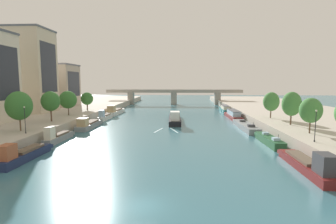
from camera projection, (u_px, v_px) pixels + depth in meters
ground_plane at (143, 206)px, 23.74m from camera, size 400.00×400.00×0.00m
quay_left at (41, 115)px, 80.08m from camera, size 36.00×170.00×2.32m
quay_right at (304, 116)px, 76.26m from camera, size 36.00×170.00×2.32m
barge_midriver at (175, 118)px, 72.87m from camera, size 3.72×19.25×3.61m
wake_behind_barge at (166, 130)px, 60.54m from camera, size 5.60×5.97×0.03m
moored_boat_left_gap_after at (23, 154)px, 37.14m from camera, size 2.38×11.66×3.15m
moored_boat_left_end at (58, 137)px, 49.02m from camera, size 1.81×10.29×3.35m
moored_boat_left_second at (89, 124)px, 63.79m from camera, size 2.77×13.40×2.94m
moored_boat_left_near at (105, 117)px, 77.32m from camera, size 1.99×10.18×3.18m
moored_boat_left_midway at (115, 111)px, 90.64m from camera, size 3.38×15.27×3.43m
moored_boat_right_upstream at (309, 165)px, 32.49m from camera, size 2.57×13.81×3.36m
moored_boat_right_downstream at (269, 140)px, 47.34m from camera, size 2.22×11.39×2.45m
moored_boat_right_midway at (246, 126)px, 62.32m from camera, size 3.07×16.12×2.40m
moored_boat_right_near at (233, 115)px, 80.15m from camera, size 3.02×16.01×2.66m
moored_boat_right_far at (225, 109)px, 96.74m from camera, size 3.13×14.50×2.60m
tree_left_nearest at (19, 106)px, 47.18m from camera, size 4.58×4.58×7.25m
tree_left_far at (51, 101)px, 58.60m from camera, size 4.10×4.10×6.83m
tree_left_third at (68, 100)px, 69.48m from camera, size 4.59×4.59×6.53m
tree_left_end_of_row at (87, 99)px, 82.67m from camera, size 3.81×3.81×5.62m
tree_right_nearest at (311, 110)px, 45.00m from camera, size 3.75×3.75×6.20m
tree_right_midway at (292, 104)px, 53.81m from camera, size 3.88×3.88×6.90m
tree_right_past_mid at (271, 102)px, 64.01m from camera, size 3.86×3.86×6.42m
lamppost_left_bank at (25, 119)px, 45.06m from camera, size 0.28×0.28×4.73m
lamppost_right_bank at (316, 124)px, 38.64m from camera, size 0.28×0.28×4.83m
building_left_tall at (29, 71)px, 75.70m from camera, size 12.47×11.39×24.18m
building_left_middle at (60, 85)px, 94.83m from camera, size 11.15×13.01×15.31m
bridge_far at (174, 95)px, 129.41m from camera, size 67.15×4.40×7.39m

